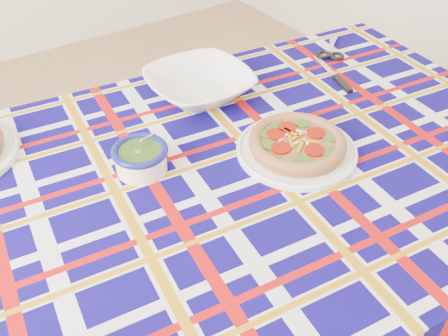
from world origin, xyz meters
TOP-DOWN VIEW (x-y plane):
  - floor at (0.00, 0.00)m, footprint 4.00×4.00m
  - dining_table at (0.22, -0.39)m, footprint 1.67×1.16m
  - tablecloth at (0.22, -0.39)m, footprint 1.71×1.20m
  - main_focaccia_plate at (0.39, -0.43)m, footprint 0.34×0.34m
  - pesto_bowl at (0.07, -0.28)m, footprint 0.13×0.13m
  - serving_bowl at (0.34, -0.08)m, footprint 0.29×0.29m
  - table_knife at (0.74, -0.17)m, footprint 0.09×0.23m
  - kitchen_scissors at (0.85, -0.07)m, footprint 0.20×0.19m

SIDE VIEW (x-z plane):
  - floor at x=0.00m, z-range 0.00..0.00m
  - dining_table at x=0.22m, z-range 0.30..1.03m
  - tablecloth at x=0.22m, z-range 0.64..0.74m
  - table_knife at x=0.74m, z-range 0.74..0.75m
  - kitchen_scissors at x=0.85m, z-range 0.74..0.75m
  - main_focaccia_plate at x=0.39m, z-range 0.74..0.79m
  - serving_bowl at x=0.34m, z-range 0.74..0.81m
  - pesto_bowl at x=0.07m, z-range 0.74..0.81m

